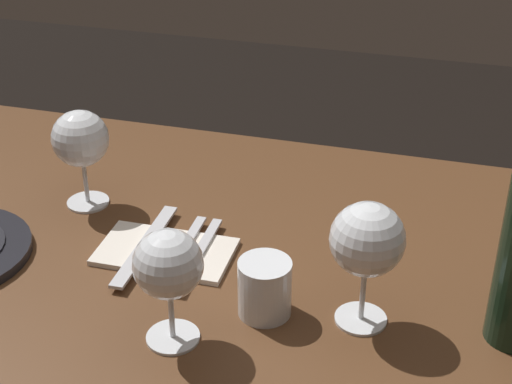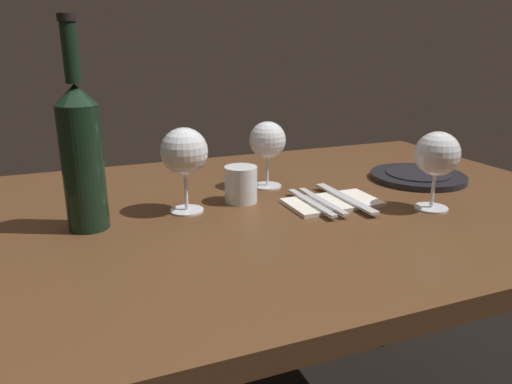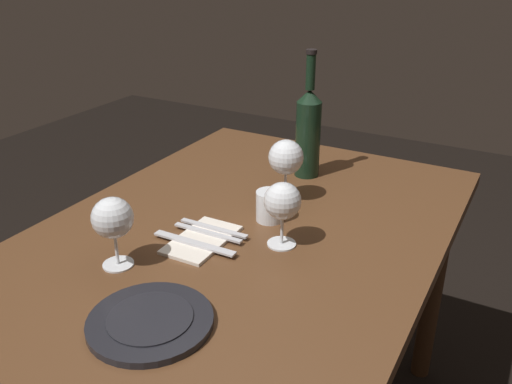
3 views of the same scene
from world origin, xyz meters
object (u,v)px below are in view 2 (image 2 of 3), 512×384
(folded_napkin, at_px, (332,202))
(fork_outer, at_px, (311,202))
(wine_bottle, at_px, (82,153))
(water_tumbler, at_px, (241,186))
(dinner_plate, at_px, (418,176))
(fork_inner, at_px, (322,201))
(wine_glass_right, at_px, (184,153))
(table_knife, at_px, (345,198))
(wine_glass_left, at_px, (267,141))
(wine_glass_centre, at_px, (437,155))

(folded_napkin, bearing_deg, fork_outer, 180.00)
(wine_bottle, height_order, water_tumbler, wine_bottle)
(dinner_plate, bearing_deg, fork_inner, -164.67)
(wine_glass_right, bearing_deg, wine_bottle, -175.09)
(water_tumbler, height_order, table_knife, water_tumbler)
(wine_glass_left, relative_size, wine_glass_right, 0.91)
(wine_glass_left, distance_m, folded_napkin, 0.21)
(fork_inner, height_order, fork_outer, same)
(fork_outer, bearing_deg, wine_bottle, 172.75)
(wine_glass_left, distance_m, water_tumbler, 0.14)
(folded_napkin, bearing_deg, water_tumbler, 152.83)
(wine_glass_centre, height_order, dinner_plate, wine_glass_centre)
(wine_glass_left, relative_size, fork_outer, 0.85)
(folded_napkin, distance_m, fork_outer, 0.05)
(dinner_plate, distance_m, fork_outer, 0.35)
(fork_outer, distance_m, table_knife, 0.08)
(fork_inner, bearing_deg, wine_glass_left, 106.85)
(wine_bottle, relative_size, water_tumbler, 4.80)
(dinner_plate, xyz_separation_m, fork_inner, (-0.32, -0.09, 0.00))
(water_tumbler, bearing_deg, wine_glass_right, -171.91)
(wine_glass_right, xyz_separation_m, wine_glass_centre, (0.46, -0.17, -0.01))
(wine_glass_right, xyz_separation_m, dinner_plate, (0.58, 0.02, -0.11))
(water_tumbler, distance_m, fork_outer, 0.15)
(fork_outer, bearing_deg, table_knife, -0.00)
(wine_glass_left, height_order, dinner_plate, wine_glass_left)
(wine_glass_right, relative_size, dinner_plate, 0.74)
(wine_glass_left, relative_size, fork_inner, 0.85)
(water_tumbler, bearing_deg, wine_glass_centre, -28.76)
(wine_glass_centre, xyz_separation_m, water_tumbler, (-0.34, 0.19, -0.07))
(wine_glass_left, distance_m, wine_bottle, 0.42)
(dinner_plate, distance_m, fork_inner, 0.33)
(wine_bottle, height_order, fork_inner, wine_bottle)
(wine_glass_left, height_order, fork_inner, wine_glass_left)
(dinner_plate, height_order, folded_napkin, dinner_plate)
(folded_napkin, xyz_separation_m, fork_outer, (-0.05, 0.00, 0.01))
(wine_glass_left, height_order, wine_glass_right, wine_glass_right)
(water_tumbler, bearing_deg, dinner_plate, -0.02)
(wine_glass_right, bearing_deg, water_tumbler, 8.09)
(wine_glass_left, distance_m, table_knife, 0.22)
(wine_glass_right, relative_size, wine_bottle, 0.46)
(folded_napkin, bearing_deg, wine_glass_right, 166.48)
(wine_bottle, distance_m, fork_inner, 0.47)
(wine_bottle, bearing_deg, fork_outer, -7.25)
(wine_glass_left, xyz_separation_m, table_knife, (0.11, -0.17, -0.10))
(wine_glass_left, xyz_separation_m, wine_glass_right, (-0.21, -0.10, 0.01))
(wine_glass_centre, height_order, fork_outer, wine_glass_centre)
(wine_bottle, bearing_deg, wine_glass_right, 4.91)
(wine_glass_right, relative_size, table_knife, 0.80)
(wine_bottle, xyz_separation_m, fork_inner, (0.45, -0.05, -0.13))
(fork_inner, bearing_deg, folded_napkin, -0.00)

